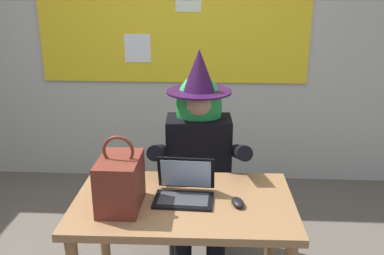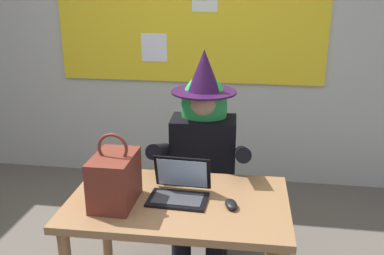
{
  "view_description": "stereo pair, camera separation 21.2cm",
  "coord_description": "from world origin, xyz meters",
  "px_view_note": "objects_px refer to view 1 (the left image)",
  "views": [
    {
      "loc": [
        0.38,
        -1.85,
        1.79
      ],
      "look_at": [
        0.25,
        0.42,
        1.02
      ],
      "focal_mm": 39.67,
      "sensor_mm": 36.0,
      "label": 1
    },
    {
      "loc": [
        0.59,
        -1.83,
        1.79
      ],
      "look_at": [
        0.25,
        0.42,
        1.02
      ],
      "focal_mm": 39.67,
      "sensor_mm": 36.0,
      "label": 2
    }
  ],
  "objects_px": {
    "person_costumed": "(199,148)",
    "computer_mouse": "(238,202)",
    "chair_at_desk": "(199,179)",
    "handbag": "(120,182)",
    "desk_main": "(184,218)",
    "laptop": "(184,189)"
  },
  "relations": [
    {
      "from": "desk_main",
      "to": "handbag",
      "type": "distance_m",
      "value": 0.4
    },
    {
      "from": "chair_at_desk",
      "to": "desk_main",
      "type": "bearing_deg",
      "value": -4.35
    },
    {
      "from": "computer_mouse",
      "to": "handbag",
      "type": "xyz_separation_m",
      "value": [
        -0.59,
        -0.04,
        0.12
      ]
    },
    {
      "from": "desk_main",
      "to": "computer_mouse",
      "type": "relative_size",
      "value": 11.1
    },
    {
      "from": "person_costumed",
      "to": "laptop",
      "type": "height_order",
      "value": "person_costumed"
    },
    {
      "from": "chair_at_desk",
      "to": "handbag",
      "type": "relative_size",
      "value": 2.4
    },
    {
      "from": "desk_main",
      "to": "person_costumed",
      "type": "height_order",
      "value": "person_costumed"
    },
    {
      "from": "person_costumed",
      "to": "handbag",
      "type": "relative_size",
      "value": 3.76
    },
    {
      "from": "laptop",
      "to": "handbag",
      "type": "relative_size",
      "value": 0.83
    },
    {
      "from": "desk_main",
      "to": "handbag",
      "type": "xyz_separation_m",
      "value": [
        -0.31,
        -0.08,
        0.24
      ]
    },
    {
      "from": "handbag",
      "to": "laptop",
      "type": "bearing_deg",
      "value": 19.68
    },
    {
      "from": "laptop",
      "to": "computer_mouse",
      "type": "distance_m",
      "value": 0.29
    },
    {
      "from": "person_costumed",
      "to": "computer_mouse",
      "type": "bearing_deg",
      "value": 16.57
    },
    {
      "from": "laptop",
      "to": "handbag",
      "type": "distance_m",
      "value": 0.34
    },
    {
      "from": "desk_main",
      "to": "handbag",
      "type": "bearing_deg",
      "value": -165.35
    },
    {
      "from": "chair_at_desk",
      "to": "laptop",
      "type": "relative_size",
      "value": 2.88
    },
    {
      "from": "person_costumed",
      "to": "handbag",
      "type": "bearing_deg",
      "value": -31.55
    },
    {
      "from": "person_costumed",
      "to": "chair_at_desk",
      "type": "bearing_deg",
      "value": 178.67
    },
    {
      "from": "person_costumed",
      "to": "laptop",
      "type": "bearing_deg",
      "value": -8.35
    },
    {
      "from": "desk_main",
      "to": "person_costumed",
      "type": "xyz_separation_m",
      "value": [
        0.05,
        0.59,
        0.17
      ]
    },
    {
      "from": "chair_at_desk",
      "to": "computer_mouse",
      "type": "distance_m",
      "value": 0.82
    },
    {
      "from": "chair_at_desk",
      "to": "handbag",
      "type": "bearing_deg",
      "value": -24.72
    }
  ]
}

